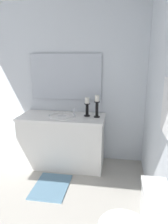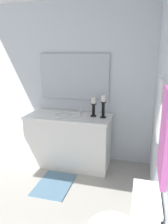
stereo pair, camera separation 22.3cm
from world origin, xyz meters
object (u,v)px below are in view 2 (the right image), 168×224
at_px(towel_near_vanity, 161,109).
at_px(sink_basin, 69,118).
at_px(bath_mat, 54,185).
at_px(candle_holder_tall, 103,106).
at_px(candle_holder_short, 94,107).
at_px(vanity_cabinet, 69,140).
at_px(towel_center, 165,135).
at_px(mirror, 74,77).

bearing_deg(towel_near_vanity, sink_basin, -140.85).
bearing_deg(bath_mat, sink_basin, 179.91).
height_order(candle_holder_tall, candle_holder_short, candle_holder_tall).
relative_size(candle_holder_short, towel_near_vanity, 0.71).
relative_size(vanity_cabinet, towel_center, 2.65).
height_order(towel_near_vanity, bath_mat, towel_near_vanity).
height_order(mirror, candle_holder_short, mirror).
relative_size(vanity_cabinet, candle_holder_tall, 3.97).
height_order(towel_near_vanity, towel_center, same).
bearing_deg(mirror, candle_holder_short, 58.78).
height_order(mirror, towel_near_vanity, mirror).
height_order(candle_holder_tall, bath_mat, candle_holder_tall).
distance_m(towel_near_vanity, bath_mat, 1.94).
relative_size(mirror, candle_holder_tall, 3.45).
relative_size(candle_holder_short, towel_center, 0.58).
bearing_deg(sink_basin, candle_holder_tall, 92.66).
height_order(sink_basin, towel_near_vanity, towel_near_vanity).
relative_size(mirror, bath_mat, 1.85).
relative_size(towel_center, bath_mat, 0.80).
distance_m(mirror, towel_near_vanity, 2.08).
height_order(sink_basin, bath_mat, sink_basin).
bearing_deg(vanity_cabinet, towel_center, 32.63).
xyz_separation_m(sink_basin, candle_holder_short, (-0.06, 0.37, 0.19)).
distance_m(candle_holder_tall, towel_center, 1.99).
distance_m(mirror, towel_center, 2.41).
bearing_deg(candle_holder_short, towel_near_vanity, 28.20).
xyz_separation_m(mirror, towel_near_vanity, (1.72, 1.17, -0.02)).
bearing_deg(candle_holder_tall, bath_mat, -38.70).
relative_size(candle_holder_short, bath_mat, 0.47).
xyz_separation_m(vanity_cabinet, mirror, (-0.28, 0.00, 0.94)).
height_order(mirror, candle_holder_tall, mirror).
bearing_deg(bath_mat, candle_holder_tall, 141.30).
relative_size(candle_holder_tall, towel_near_vanity, 0.82).
xyz_separation_m(mirror, bath_mat, (0.91, 0.00, -1.33)).
bearing_deg(candle_holder_short, bath_mat, -28.59).
xyz_separation_m(sink_basin, mirror, (-0.28, -0.00, 0.59)).
bearing_deg(candle_holder_short, mirror, -121.22).
bearing_deg(candle_holder_short, candle_holder_tall, 78.22).
distance_m(vanity_cabinet, bath_mat, 0.74).
bearing_deg(towel_center, bath_mat, -135.80).
bearing_deg(candle_holder_short, sink_basin, -81.50).
relative_size(vanity_cabinet, sink_basin, 3.18).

